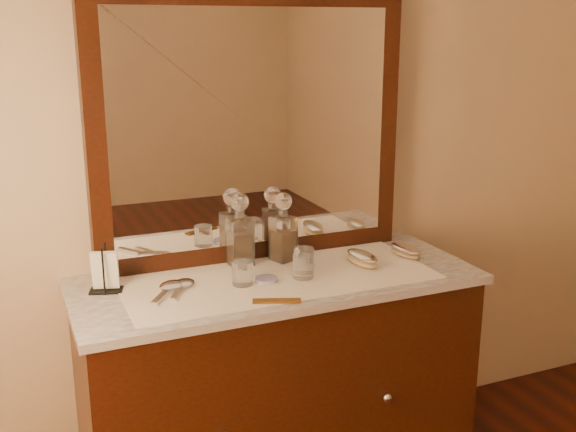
{
  "coord_description": "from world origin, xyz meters",
  "views": [
    {
      "loc": [
        -0.87,
        -0.19,
        1.71
      ],
      "look_at": [
        0.0,
        1.85,
        1.1
      ],
      "focal_mm": 42.98,
      "sensor_mm": 36.0,
      "label": 1
    }
  ],
  "objects_px": {
    "brush_near": "(362,258)",
    "brush_far": "(405,251)",
    "pin_dish": "(266,280)",
    "comb": "(277,301)",
    "decanter_right": "(283,234)",
    "napkin_rack": "(105,273)",
    "dresser_cabinet": "(278,387)",
    "hand_mirror_outer": "(170,287)",
    "hand_mirror_inner": "(183,285)",
    "mirror_frame": "(251,128)",
    "decanter_left": "(240,237)"
  },
  "relations": [
    {
      "from": "brush_near",
      "to": "brush_far",
      "type": "bearing_deg",
      "value": 5.5
    },
    {
      "from": "pin_dish",
      "to": "comb",
      "type": "relative_size",
      "value": 0.5
    },
    {
      "from": "decanter_right",
      "to": "napkin_rack",
      "type": "bearing_deg",
      "value": -175.34
    },
    {
      "from": "brush_near",
      "to": "napkin_rack",
      "type": "bearing_deg",
      "value": 173.41
    },
    {
      "from": "dresser_cabinet",
      "to": "hand_mirror_outer",
      "type": "distance_m",
      "value": 0.59
    },
    {
      "from": "decanter_right",
      "to": "brush_near",
      "type": "height_order",
      "value": "decanter_right"
    },
    {
      "from": "pin_dish",
      "to": "hand_mirror_inner",
      "type": "xyz_separation_m",
      "value": [
        -0.28,
        0.06,
        0.0
      ]
    },
    {
      "from": "comb",
      "to": "hand_mirror_inner",
      "type": "distance_m",
      "value": 0.35
    },
    {
      "from": "pin_dish",
      "to": "decanter_right",
      "type": "height_order",
      "value": "decanter_right"
    },
    {
      "from": "pin_dish",
      "to": "decanter_right",
      "type": "xyz_separation_m",
      "value": [
        0.14,
        0.19,
        0.09
      ]
    },
    {
      "from": "brush_near",
      "to": "mirror_frame",
      "type": "bearing_deg",
      "value": 142.92
    },
    {
      "from": "comb",
      "to": "hand_mirror_outer",
      "type": "xyz_separation_m",
      "value": [
        -0.29,
        0.24,
        0.0
      ]
    },
    {
      "from": "pin_dish",
      "to": "hand_mirror_inner",
      "type": "distance_m",
      "value": 0.29
    },
    {
      "from": "dresser_cabinet",
      "to": "brush_far",
      "type": "bearing_deg",
      "value": 0.85
    },
    {
      "from": "decanter_left",
      "to": "brush_far",
      "type": "height_order",
      "value": "decanter_left"
    },
    {
      "from": "hand_mirror_outer",
      "to": "decanter_right",
      "type": "bearing_deg",
      "value": 16.09
    },
    {
      "from": "pin_dish",
      "to": "decanter_left",
      "type": "height_order",
      "value": "decanter_left"
    },
    {
      "from": "dresser_cabinet",
      "to": "pin_dish",
      "type": "bearing_deg",
      "value": -145.84
    },
    {
      "from": "decanter_left",
      "to": "decanter_right",
      "type": "height_order",
      "value": "decanter_left"
    },
    {
      "from": "comb",
      "to": "hand_mirror_inner",
      "type": "height_order",
      "value": "hand_mirror_inner"
    },
    {
      "from": "decanter_left",
      "to": "hand_mirror_outer",
      "type": "distance_m",
      "value": 0.35
    },
    {
      "from": "decanter_right",
      "to": "hand_mirror_inner",
      "type": "xyz_separation_m",
      "value": [
        -0.43,
        -0.13,
        -0.09
      ]
    },
    {
      "from": "napkin_rack",
      "to": "pin_dish",
      "type": "bearing_deg",
      "value": -14.31
    },
    {
      "from": "decanter_right",
      "to": "brush_far",
      "type": "height_order",
      "value": "decanter_right"
    },
    {
      "from": "decanter_left",
      "to": "brush_near",
      "type": "xyz_separation_m",
      "value": [
        0.42,
        -0.17,
        -0.08
      ]
    },
    {
      "from": "pin_dish",
      "to": "napkin_rack",
      "type": "height_order",
      "value": "napkin_rack"
    },
    {
      "from": "hand_mirror_outer",
      "to": "hand_mirror_inner",
      "type": "bearing_deg",
      "value": 10.58
    },
    {
      "from": "pin_dish",
      "to": "napkin_rack",
      "type": "bearing_deg",
      "value": 165.69
    },
    {
      "from": "pin_dish",
      "to": "decanter_left",
      "type": "bearing_deg",
      "value": 96.62
    },
    {
      "from": "pin_dish",
      "to": "brush_near",
      "type": "distance_m",
      "value": 0.4
    },
    {
      "from": "dresser_cabinet",
      "to": "decanter_left",
      "type": "xyz_separation_m",
      "value": [
        -0.08,
        0.16,
        0.55
      ]
    },
    {
      "from": "hand_mirror_outer",
      "to": "mirror_frame",
      "type": "bearing_deg",
      "value": 31.06
    },
    {
      "from": "pin_dish",
      "to": "decanter_left",
      "type": "distance_m",
      "value": 0.23
    },
    {
      "from": "dresser_cabinet",
      "to": "decanter_left",
      "type": "relative_size",
      "value": 5.08
    },
    {
      "from": "comb",
      "to": "napkin_rack",
      "type": "bearing_deg",
      "value": 167.31
    },
    {
      "from": "decanter_right",
      "to": "pin_dish",
      "type": "bearing_deg",
      "value": -127.41
    },
    {
      "from": "decanter_left",
      "to": "comb",
      "type": "bearing_deg",
      "value": -91.92
    },
    {
      "from": "comb",
      "to": "brush_far",
      "type": "bearing_deg",
      "value": 40.96
    },
    {
      "from": "hand_mirror_outer",
      "to": "comb",
      "type": "bearing_deg",
      "value": -39.66
    },
    {
      "from": "dresser_cabinet",
      "to": "brush_far",
      "type": "distance_m",
      "value": 0.71
    },
    {
      "from": "dresser_cabinet",
      "to": "decanter_right",
      "type": "height_order",
      "value": "decanter_right"
    },
    {
      "from": "decanter_right",
      "to": "brush_far",
      "type": "distance_m",
      "value": 0.48
    },
    {
      "from": "brush_far",
      "to": "hand_mirror_outer",
      "type": "xyz_separation_m",
      "value": [
        -0.92,
        0.01,
        -0.01
      ]
    },
    {
      "from": "mirror_frame",
      "to": "dresser_cabinet",
      "type": "bearing_deg",
      "value": -90.0
    },
    {
      "from": "napkin_rack",
      "to": "hand_mirror_inner",
      "type": "xyz_separation_m",
      "value": [
        0.24,
        -0.07,
        -0.05
      ]
    },
    {
      "from": "brush_far",
      "to": "pin_dish",
      "type": "bearing_deg",
      "value": -175.52
    },
    {
      "from": "decanter_left",
      "to": "pin_dish",
      "type": "bearing_deg",
      "value": -83.38
    },
    {
      "from": "pin_dish",
      "to": "decanter_left",
      "type": "xyz_separation_m",
      "value": [
        -0.02,
        0.2,
        0.1
      ]
    },
    {
      "from": "brush_far",
      "to": "hand_mirror_inner",
      "type": "height_order",
      "value": "brush_far"
    },
    {
      "from": "comb",
      "to": "napkin_rack",
      "type": "relative_size",
      "value": 0.96
    }
  ]
}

